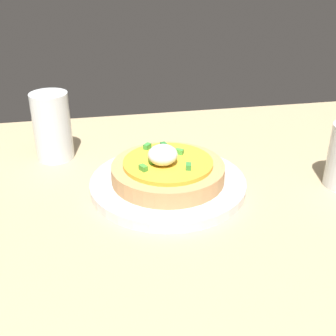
# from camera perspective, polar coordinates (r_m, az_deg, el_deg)

# --- Properties ---
(dining_table) EXTENTS (1.18, 0.76, 0.03)m
(dining_table) POSITION_cam_1_polar(r_m,az_deg,el_deg) (0.65, 4.24, -5.32)
(dining_table) COLOR tan
(dining_table) RESTS_ON ground
(plate) EXTENTS (0.24, 0.24, 0.02)m
(plate) POSITION_cam_1_polar(r_m,az_deg,el_deg) (0.67, -0.00, -2.14)
(plate) COLOR silver
(plate) RESTS_ON dining_table
(pizza) EXTENTS (0.17, 0.17, 0.06)m
(pizza) POSITION_cam_1_polar(r_m,az_deg,el_deg) (0.65, -0.05, -0.25)
(pizza) COLOR tan
(pizza) RESTS_ON plate
(cup_far) EXTENTS (0.06, 0.06, 0.12)m
(cup_far) POSITION_cam_1_polar(r_m,az_deg,el_deg) (0.77, -15.07, 4.99)
(cup_far) COLOR silver
(cup_far) RESTS_ON dining_table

